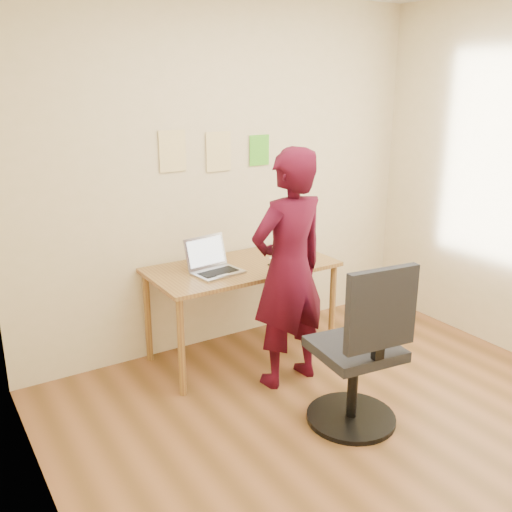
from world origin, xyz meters
TOP-DOWN VIEW (x-y plane):
  - room at (0.00, 0.00)m, footprint 3.58×3.58m
  - desk at (-0.09, 1.38)m, footprint 1.40×0.70m
  - laptop at (-0.34, 1.36)m, footprint 0.38×0.35m
  - paper_sheet at (0.28, 1.27)m, footprint 0.23×0.31m
  - phone at (0.12, 1.22)m, footprint 0.08×0.14m
  - wall_note_left at (-0.45, 1.74)m, footprint 0.21×0.00m
  - wall_note_mid at (-0.07, 1.74)m, footprint 0.21×0.00m
  - wall_note_right at (0.29, 1.74)m, footprint 0.18×0.00m
  - office_chair at (0.03, 0.16)m, footprint 0.56×0.56m
  - person at (-0.01, 0.87)m, footprint 0.64×0.45m

SIDE VIEW (x-z plane):
  - office_chair at x=0.03m, z-range -0.08..1.01m
  - desk at x=-0.09m, z-range 0.28..1.02m
  - paper_sheet at x=0.28m, z-range 0.74..0.74m
  - phone at x=0.12m, z-range 0.74..0.75m
  - laptop at x=-0.34m, z-range 0.67..0.91m
  - person at x=-0.01m, z-range 0.00..1.67m
  - room at x=0.00m, z-range -0.04..2.74m
  - wall_note_right at x=0.29m, z-range 1.42..1.66m
  - wall_note_mid at x=-0.07m, z-range 1.40..1.70m
  - wall_note_left at x=-0.45m, z-range 1.43..1.73m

